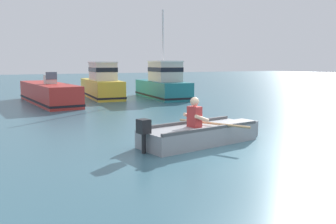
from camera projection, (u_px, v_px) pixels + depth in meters
ground_plane at (237, 151)px, 8.29m from camera, size 120.00×120.00×0.00m
rowboat_with_person at (201, 133)px, 9.03m from camera, size 3.72×1.82×1.19m
moored_boat_red at (48, 94)px, 17.91m from camera, size 1.97×6.76×1.59m
moored_boat_yellow at (102, 84)px, 20.71m from camera, size 2.06×5.46×2.08m
moored_boat_teal at (163, 84)px, 20.50m from camera, size 2.22×5.20×4.98m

